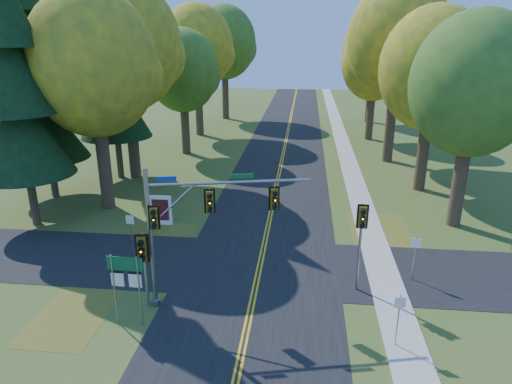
# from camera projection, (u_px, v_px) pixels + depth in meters

# --- Properties ---
(ground) EXTENTS (160.00, 160.00, 0.00)m
(ground) POSITION_uv_depth(u_px,v_px,m) (256.00, 287.00, 21.59)
(ground) COLOR #36511C
(ground) RESTS_ON ground
(road_main) EXTENTS (8.00, 160.00, 0.02)m
(road_main) POSITION_uv_depth(u_px,v_px,m) (256.00, 286.00, 21.59)
(road_main) COLOR black
(road_main) RESTS_ON ground
(road_cross) EXTENTS (60.00, 6.00, 0.02)m
(road_cross) POSITION_uv_depth(u_px,v_px,m) (260.00, 266.00, 23.46)
(road_cross) COLOR black
(road_cross) RESTS_ON ground
(centerline_left) EXTENTS (0.10, 160.00, 0.01)m
(centerline_left) POSITION_uv_depth(u_px,v_px,m) (253.00, 286.00, 21.59)
(centerline_left) COLOR gold
(centerline_left) RESTS_ON road_main
(centerline_right) EXTENTS (0.10, 160.00, 0.01)m
(centerline_right) POSITION_uv_depth(u_px,v_px,m) (258.00, 286.00, 21.57)
(centerline_right) COLOR gold
(centerline_right) RESTS_ON road_main
(sidewalk_east) EXTENTS (1.60, 160.00, 0.06)m
(sidewalk_east) POSITION_uv_depth(u_px,v_px,m) (389.00, 294.00, 20.95)
(sidewalk_east) COLOR #9E998E
(sidewalk_east) RESTS_ON ground
(leaf_patch_w_near) EXTENTS (4.00, 6.00, 0.00)m
(leaf_patch_w_near) POSITION_uv_depth(u_px,v_px,m) (150.00, 243.00, 26.00)
(leaf_patch_w_near) COLOR brown
(leaf_patch_w_near) RESTS_ON ground
(leaf_patch_e) EXTENTS (3.50, 8.00, 0.00)m
(leaf_patch_e) POSITION_uv_depth(u_px,v_px,m) (383.00, 239.00, 26.52)
(leaf_patch_e) COLOR brown
(leaf_patch_e) RESTS_ON ground
(leaf_patch_w_far) EXTENTS (3.00, 5.00, 0.00)m
(leaf_patch_w_far) POSITION_uv_depth(u_px,v_px,m) (74.00, 313.00, 19.54)
(leaf_patch_w_far) COLOR brown
(leaf_patch_w_far) RESTS_ON ground
(tree_w_a) EXTENTS (8.00, 8.00, 14.15)m
(tree_w_a) POSITION_uv_depth(u_px,v_px,m) (95.00, 65.00, 28.39)
(tree_w_a) COLOR #38281C
(tree_w_a) RESTS_ON ground
(tree_e_a) EXTENTS (7.20, 7.20, 12.73)m
(tree_e_a) POSITION_uv_depth(u_px,v_px,m) (475.00, 86.00, 25.82)
(tree_e_a) COLOR #38281C
(tree_e_a) RESTS_ON ground
(tree_w_b) EXTENTS (8.60, 8.60, 15.38)m
(tree_w_b) POSITION_uv_depth(u_px,v_px,m) (126.00, 46.00, 34.64)
(tree_w_b) COLOR #38281C
(tree_w_b) RESTS_ON ground
(tree_e_b) EXTENTS (7.60, 7.60, 13.33)m
(tree_e_b) POSITION_uv_depth(u_px,v_px,m) (434.00, 70.00, 32.14)
(tree_e_b) COLOR #38281C
(tree_e_b) RESTS_ON ground
(tree_w_c) EXTENTS (6.80, 6.80, 11.91)m
(tree_w_c) POSITION_uv_depth(u_px,v_px,m) (183.00, 71.00, 42.89)
(tree_w_c) COLOR #38281C
(tree_w_c) RESTS_ON ground
(tree_e_c) EXTENTS (8.80, 8.80, 15.79)m
(tree_e_c) POSITION_uv_depth(u_px,v_px,m) (399.00, 41.00, 39.28)
(tree_e_c) COLOR #38281C
(tree_e_c) RESTS_ON ground
(tree_w_d) EXTENTS (8.20, 8.20, 14.56)m
(tree_w_d) POSITION_uv_depth(u_px,v_px,m) (197.00, 48.00, 50.52)
(tree_w_d) COLOR #38281C
(tree_w_d) RESTS_ON ground
(tree_e_d) EXTENTS (7.00, 7.00, 12.32)m
(tree_e_d) POSITION_uv_depth(u_px,v_px,m) (375.00, 63.00, 48.76)
(tree_e_d) COLOR #38281C
(tree_e_d) RESTS_ON ground
(tree_w_e) EXTENTS (8.40, 8.40, 14.97)m
(tree_w_e) POSITION_uv_depth(u_px,v_px,m) (225.00, 43.00, 60.53)
(tree_w_e) COLOR #38281C
(tree_w_e) RESTS_ON ground
(tree_e_e) EXTENTS (7.80, 7.80, 13.74)m
(tree_e_e) POSITION_uv_depth(u_px,v_px,m) (374.00, 50.00, 58.36)
(tree_e_e) COLOR #38281C
(tree_e_e) RESTS_ON ground
(pine_a) EXTENTS (5.60, 5.60, 19.48)m
(pine_a) POSITION_uv_depth(u_px,v_px,m) (11.00, 74.00, 25.66)
(pine_a) COLOR #38281C
(pine_a) RESTS_ON ground
(pine_b) EXTENTS (5.60, 5.60, 17.31)m
(pine_b) POSITION_uv_depth(u_px,v_px,m) (39.00, 83.00, 30.84)
(pine_b) COLOR #38281C
(pine_b) RESTS_ON ground
(pine_c) EXTENTS (5.60, 5.60, 20.56)m
(pine_c) POSITION_uv_depth(u_px,v_px,m) (109.00, 56.00, 34.72)
(pine_c) COLOR #38281C
(pine_c) RESTS_ON ground
(traffic_mast) EXTENTS (6.78, 1.95, 6.29)m
(traffic_mast) POSITION_uv_depth(u_px,v_px,m) (191.00, 219.00, 18.96)
(traffic_mast) COLOR gray
(traffic_mast) RESTS_ON ground
(east_signal_pole) EXTENTS (0.50, 0.58, 4.34)m
(east_signal_pole) POSITION_uv_depth(u_px,v_px,m) (362.00, 226.00, 20.10)
(east_signal_pole) COLOR gray
(east_signal_pole) RESTS_ON ground
(ped_signal_pole) EXTENTS (0.56, 0.65, 3.57)m
(ped_signal_pole) POSITION_uv_depth(u_px,v_px,m) (143.00, 254.00, 18.97)
(ped_signal_pole) COLOR #979A9F
(ped_signal_pole) RESTS_ON ground
(route_sign_cluster) EXTENTS (1.48, 0.12, 3.16)m
(route_sign_cluster) POSITION_uv_depth(u_px,v_px,m) (126.00, 276.00, 18.08)
(route_sign_cluster) COLOR gray
(route_sign_cluster) RESTS_ON ground
(info_kiosk) EXTENTS (1.36, 0.21, 1.88)m
(info_kiosk) POSITION_uv_depth(u_px,v_px,m) (161.00, 210.00, 28.32)
(info_kiosk) COLOR white
(info_kiosk) RESTS_ON ground
(reg_sign_e_north) EXTENTS (0.42, 0.18, 2.28)m
(reg_sign_e_north) POSITION_uv_depth(u_px,v_px,m) (415.00, 251.00, 21.71)
(reg_sign_e_north) COLOR gray
(reg_sign_e_north) RESTS_ON ground
(reg_sign_e_south) EXTENTS (0.43, 0.08, 2.24)m
(reg_sign_e_south) POSITION_uv_depth(u_px,v_px,m) (399.00, 312.00, 17.01)
(reg_sign_e_south) COLOR gray
(reg_sign_e_south) RESTS_ON ground
(reg_sign_w) EXTENTS (0.45, 0.09, 2.35)m
(reg_sign_w) POSITION_uv_depth(u_px,v_px,m) (131.00, 227.00, 24.23)
(reg_sign_w) COLOR gray
(reg_sign_w) RESTS_ON ground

